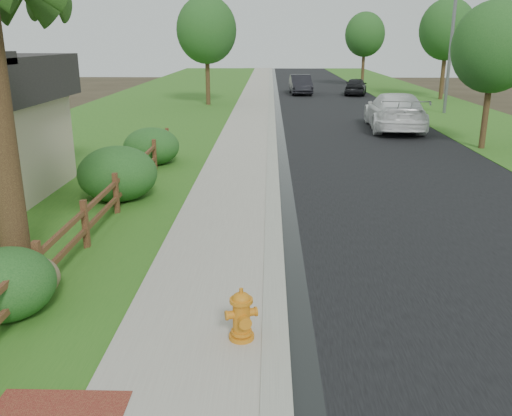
{
  "coord_description": "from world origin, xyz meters",
  "views": [
    {
      "loc": [
        0.29,
        -5.54,
        4.32
      ],
      "look_at": [
        0.04,
        4.6,
        1.15
      ],
      "focal_mm": 38.0,
      "sensor_mm": 36.0,
      "label": 1
    }
  ],
  "objects_px": {
    "ranch_fence": "(102,205)",
    "fire_hydrant": "(241,316)",
    "streetlight": "(451,20)",
    "white_suv": "(395,111)",
    "dark_car_mid": "(356,86)"
  },
  "relations": [
    {
      "from": "ranch_fence",
      "to": "white_suv",
      "type": "distance_m",
      "value": 18.14
    },
    {
      "from": "streetlight",
      "to": "ranch_fence",
      "type": "bearing_deg",
      "value": -123.9
    },
    {
      "from": "ranch_fence",
      "to": "dark_car_mid",
      "type": "height_order",
      "value": "dark_car_mid"
    },
    {
      "from": "ranch_fence",
      "to": "streetlight",
      "type": "height_order",
      "value": "streetlight"
    },
    {
      "from": "white_suv",
      "to": "dark_car_mid",
      "type": "xyz_separation_m",
      "value": [
        0.74,
        17.5,
        -0.22
      ]
    },
    {
      "from": "fire_hydrant",
      "to": "streetlight",
      "type": "relative_size",
      "value": 0.09
    },
    {
      "from": "ranch_fence",
      "to": "white_suv",
      "type": "bearing_deg",
      "value": 56.33
    },
    {
      "from": "ranch_fence",
      "to": "streetlight",
      "type": "bearing_deg",
      "value": 56.1
    },
    {
      "from": "fire_hydrant",
      "to": "streetlight",
      "type": "xyz_separation_m",
      "value": [
        10.79,
        26.18,
        4.92
      ]
    },
    {
      "from": "ranch_fence",
      "to": "white_suv",
      "type": "xyz_separation_m",
      "value": [
        10.06,
        15.1,
        0.3
      ]
    },
    {
      "from": "dark_car_mid",
      "to": "streetlight",
      "type": "bearing_deg",
      "value": 118.98
    },
    {
      "from": "ranch_fence",
      "to": "fire_hydrant",
      "type": "xyz_separation_m",
      "value": [
        3.5,
        -4.91,
        -0.15
      ]
    },
    {
      "from": "fire_hydrant",
      "to": "dark_car_mid",
      "type": "bearing_deg",
      "value": 78.99
    },
    {
      "from": "fire_hydrant",
      "to": "white_suv",
      "type": "height_order",
      "value": "white_suv"
    },
    {
      "from": "ranch_fence",
      "to": "fire_hydrant",
      "type": "distance_m",
      "value": 6.03
    }
  ]
}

